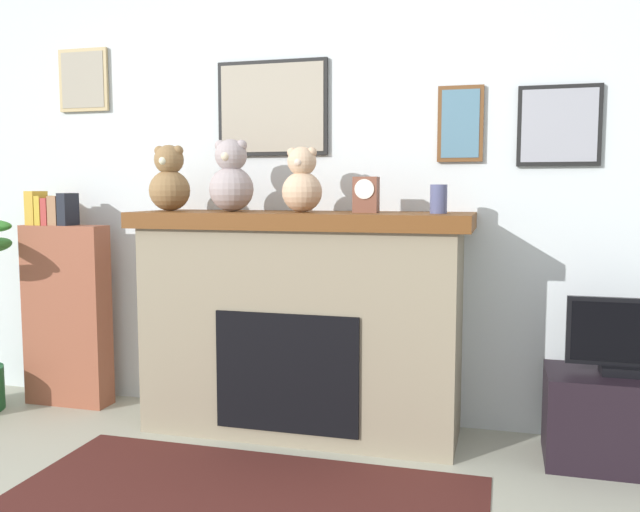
# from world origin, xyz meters

# --- Properties ---
(back_wall) EXTENTS (5.20, 0.15, 2.60)m
(back_wall) POSITION_xyz_m (0.00, 2.00, 1.30)
(back_wall) COLOR silver
(back_wall) RESTS_ON ground_plane
(fireplace) EXTENTS (1.71, 0.57, 1.14)m
(fireplace) POSITION_xyz_m (0.12, 1.68, 0.57)
(fireplace) COLOR gray
(fireplace) RESTS_ON ground_plane
(bookshelf) EXTENTS (0.50, 0.16, 1.24)m
(bookshelf) POSITION_xyz_m (-1.33, 1.74, 0.56)
(bookshelf) COLOR brown
(bookshelf) RESTS_ON ground_plane
(tv_stand) EXTENTS (0.67, 0.40, 0.42)m
(tv_stand) POSITION_xyz_m (1.65, 1.64, 0.21)
(tv_stand) COLOR black
(tv_stand) RESTS_ON ground_plane
(television) EXTENTS (0.50, 0.14, 0.35)m
(television) POSITION_xyz_m (1.65, 1.64, 0.58)
(television) COLOR black
(television) RESTS_ON tv_stand
(area_rug) EXTENTS (1.94, 1.17, 0.01)m
(area_rug) POSITION_xyz_m (0.12, 0.75, 0.00)
(area_rug) COLOR #481E19
(area_rug) RESTS_ON ground_plane
(candle_jar) EXTENTS (0.08, 0.08, 0.14)m
(candle_jar) POSITION_xyz_m (0.81, 1.66, 1.20)
(candle_jar) COLOR #4C517A
(candle_jar) RESTS_ON fireplace
(mantel_clock) EXTENTS (0.12, 0.09, 0.18)m
(mantel_clock) POSITION_xyz_m (0.46, 1.66, 1.22)
(mantel_clock) COLOR brown
(mantel_clock) RESTS_ON fireplace
(teddy_bear_brown) EXTENTS (0.22, 0.22, 0.35)m
(teddy_bear_brown) POSITION_xyz_m (-0.61, 1.66, 1.29)
(teddy_bear_brown) COLOR olive
(teddy_bear_brown) RESTS_ON fireplace
(teddy_bear_tan) EXTENTS (0.23, 0.23, 0.37)m
(teddy_bear_tan) POSITION_xyz_m (-0.25, 1.66, 1.30)
(teddy_bear_tan) COLOR #A39495
(teddy_bear_tan) RESTS_ON fireplace
(teddy_bear_grey) EXTENTS (0.20, 0.20, 0.33)m
(teddy_bear_grey) POSITION_xyz_m (0.13, 1.66, 1.28)
(teddy_bear_grey) COLOR #D0AA88
(teddy_bear_grey) RESTS_ON fireplace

